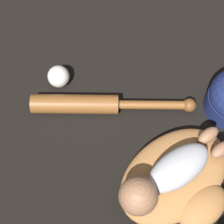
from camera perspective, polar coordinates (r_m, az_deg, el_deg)
name	(u,v)px	position (r m, az deg, el deg)	size (l,w,h in m)	color
ground_plane	(169,163)	(1.18, 8.62, -7.74)	(6.00, 6.00, 0.00)	black
baseball_glove	(179,180)	(1.13, 10.16, -10.19)	(0.40, 0.33, 0.08)	#A8703D
baby_figure	(165,177)	(1.04, 8.08, -9.78)	(0.37, 0.16, 0.11)	#B2B2B7
baseball_bat	(93,104)	(1.21, -2.92, 1.19)	(0.39, 0.42, 0.06)	brown
baseball	(59,76)	(1.26, -8.14, 5.39)	(0.07, 0.07, 0.07)	silver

